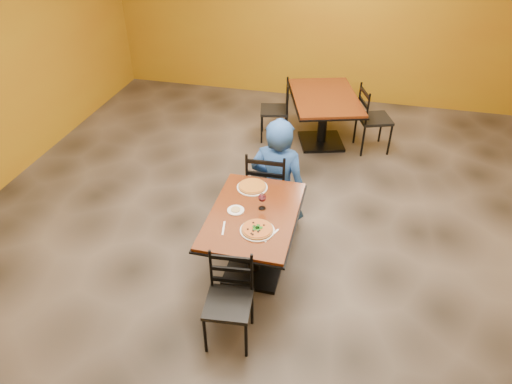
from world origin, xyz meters
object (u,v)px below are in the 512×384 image
(side_plate, at_px, (236,210))
(table_second, at_px, (324,108))
(table_main, at_px, (254,229))
(chair_second_right, at_px, (375,119))
(pizza_main, at_px, (257,229))
(pizza_far, at_px, (252,186))
(plate_main, at_px, (257,230))
(chair_second_left, at_px, (274,110))
(plate_far, at_px, (252,187))
(wine_glass, at_px, (262,201))
(chair_main_far, at_px, (268,185))
(diner, at_px, (278,173))
(chair_main_near, at_px, (228,304))

(side_plate, bearing_deg, table_second, 79.82)
(table_main, relative_size, chair_second_right, 1.30)
(table_second, xyz_separation_m, pizza_main, (-0.24, -3.07, 0.21))
(side_plate, bearing_deg, pizza_far, 81.53)
(table_main, relative_size, plate_main, 3.97)
(chair_second_right, bearing_deg, side_plate, 136.89)
(table_second, height_order, pizza_far, pizza_far)
(table_second, bearing_deg, chair_second_left, -180.00)
(chair_second_right, distance_m, plate_main, 3.23)
(plate_far, relative_size, wine_glass, 1.72)
(chair_main_far, distance_m, pizza_main, 1.15)
(table_main, height_order, plate_far, plate_far)
(wine_glass, bearing_deg, plate_main, -84.45)
(table_main, distance_m, diner, 0.89)
(pizza_far, bearing_deg, chair_main_far, 82.08)
(pizza_far, bearing_deg, diner, 70.59)
(chair_second_right, bearing_deg, chair_second_left, 70.34)
(chair_main_near, xyz_separation_m, diner, (0.07, 1.72, 0.23))
(chair_main_far, bearing_deg, chair_second_right, -121.09)
(chair_main_near, height_order, chair_second_left, chair_second_left)
(table_main, distance_m, wine_glass, 0.30)
(diner, distance_m, wine_glass, 0.82)
(pizza_main, xyz_separation_m, pizza_far, (-0.21, 0.64, 0.00))
(table_second, relative_size, chair_second_left, 1.76)
(table_second, xyz_separation_m, chair_second_left, (-0.72, -0.00, -0.12))
(chair_second_right, distance_m, side_plate, 3.10)
(table_second, distance_m, chair_second_left, 0.73)
(table_main, relative_size, diner, 0.94)
(pizza_far, bearing_deg, chair_main_near, -85.30)
(chair_second_left, relative_size, pizza_main, 3.14)
(chair_second_right, relative_size, wine_glass, 5.27)
(diner, xyz_separation_m, pizza_main, (0.03, -1.12, 0.12))
(diner, height_order, plate_far, diner)
(chair_second_left, bearing_deg, table_main, -3.84)
(pizza_far, relative_size, side_plate, 1.75)
(diner, height_order, pizza_far, diner)
(table_second, xyz_separation_m, plate_far, (-0.45, -2.43, 0.19))
(pizza_main, bearing_deg, diner, 91.75)
(plate_far, bearing_deg, chair_main_near, -85.30)
(chair_main_far, xyz_separation_m, wine_glass, (0.11, -0.77, 0.36))
(diner, xyz_separation_m, plate_far, (-0.17, -0.49, 0.10))
(chair_main_near, height_order, plate_far, chair_main_near)
(side_plate, bearing_deg, wine_glass, 22.01)
(chair_main_near, distance_m, side_plate, 0.91)
(chair_main_far, distance_m, plate_far, 0.54)
(chair_main_far, height_order, diner, diner)
(chair_second_right, xyz_separation_m, plate_main, (-0.96, -3.07, 0.28))
(diner, bearing_deg, table_main, 91.17)
(chair_main_far, bearing_deg, side_plate, 80.06)
(chair_main_near, xyz_separation_m, pizza_main, (0.10, 0.60, 0.35))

